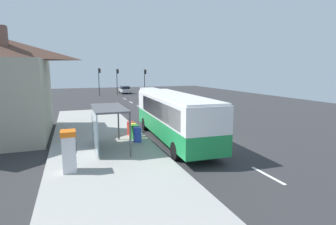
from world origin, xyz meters
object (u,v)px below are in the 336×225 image
at_px(bus, 173,115).
at_px(recycling_bin_red, 131,128).
at_px(sedan_near, 125,90).
at_px(traffic_light_median, 117,78).
at_px(recycling_bin_blue, 137,135).
at_px(recycling_bin_green, 135,132).
at_px(bus_shelter, 104,117).
at_px(white_van, 151,96).
at_px(ticket_machine, 69,151).
at_px(traffic_light_far_side, 99,77).
at_px(recycling_bin_yellow, 133,130).
at_px(traffic_light_near_side, 145,78).

xyz_separation_m(bus, recycling_bin_red, (-2.49, 2.12, -1.19)).
relative_size(sedan_near, traffic_light_median, 0.88).
height_order(bus, sedan_near, bus).
bearing_deg(recycling_bin_blue, recycling_bin_green, 90.00).
distance_m(recycling_bin_green, bus_shelter, 3.10).
height_order(white_van, traffic_light_median, traffic_light_median).
distance_m(sedan_near, recycling_bin_red, 36.85).
distance_m(recycling_bin_blue, recycling_bin_red, 2.10).
distance_m(recycling_bin_red, bus_shelter, 4.01).
xyz_separation_m(sedan_near, traffic_light_median, (-1.90, -2.66, 2.56)).
bearing_deg(white_van, bus, -101.91).
bearing_deg(white_van, ticket_machine, -115.06).
height_order(recycling_bin_green, traffic_light_median, traffic_light_median).
bearing_deg(ticket_machine, bus, 31.06).
distance_m(recycling_bin_red, traffic_light_far_side, 32.96).
distance_m(sedan_near, traffic_light_far_side, 6.94).
xyz_separation_m(recycling_bin_blue, recycling_bin_yellow, (0.00, 1.40, 0.00)).
bearing_deg(traffic_light_far_side, sedan_near, 32.60).
bearing_deg(bus_shelter, traffic_light_near_side, 71.22).
bearing_deg(ticket_machine, traffic_light_far_side, 82.34).
distance_m(bus, recycling_bin_green, 2.85).
distance_m(traffic_light_far_side, bus_shelter, 36.01).
xyz_separation_m(traffic_light_far_side, traffic_light_median, (3.50, 0.80, -0.08)).
height_order(traffic_light_near_side, traffic_light_far_side, traffic_light_far_side).
height_order(recycling_bin_blue, bus_shelter, bus_shelter).
distance_m(recycling_bin_blue, bus_shelter, 2.80).
xyz_separation_m(ticket_machine, recycling_bin_green, (4.14, 4.71, -0.52)).
distance_m(recycling_bin_yellow, traffic_light_far_side, 33.65).
distance_m(ticket_machine, bus_shelter, 3.76).
distance_m(white_van, bus_shelter, 21.28).
bearing_deg(ticket_machine, sedan_near, 75.91).
relative_size(recycling_bin_green, traffic_light_near_side, 0.19).
height_order(recycling_bin_green, recycling_bin_red, same).
bearing_deg(bus, recycling_bin_red, 139.63).
xyz_separation_m(bus, recycling_bin_blue, (-2.49, 0.02, -1.19)).
bearing_deg(white_van, recycling_bin_yellow, -110.48).
bearing_deg(traffic_light_near_side, bus_shelter, -108.78).
bearing_deg(traffic_light_far_side, bus_shelter, -95.28).
height_order(recycling_bin_blue, recycling_bin_yellow, same).
height_order(traffic_light_far_side, traffic_light_median, traffic_light_far_side).
bearing_deg(recycling_bin_green, white_van, 70.26).
bearing_deg(bus, traffic_light_median, 86.62).
xyz_separation_m(bus, sedan_near, (4.01, 38.39, -1.05)).
bearing_deg(traffic_light_near_side, white_van, -101.95).
xyz_separation_m(recycling_bin_yellow, bus_shelter, (-2.21, -2.32, 1.44)).
relative_size(sedan_near, recycling_bin_red, 4.66).
relative_size(sedan_near, recycling_bin_yellow, 4.66).
relative_size(ticket_machine, bus_shelter, 0.48).
bearing_deg(bus, white_van, 78.09).
relative_size(recycling_bin_green, recycling_bin_red, 1.00).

